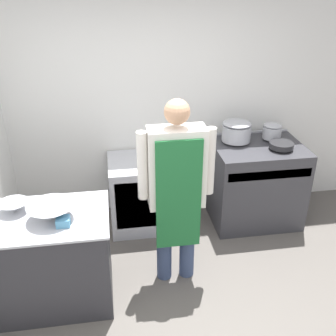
{
  "coord_description": "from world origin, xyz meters",
  "views": [
    {
      "loc": [
        -0.51,
        -2.2,
        2.67
      ],
      "look_at": [
        0.01,
        1.1,
        0.97
      ],
      "focal_mm": 42.0,
      "sensor_mm": 36.0,
      "label": 1
    }
  ],
  "objects_px": {
    "fridge_unit": "(140,193)",
    "stock_pot": "(237,131)",
    "stove": "(255,182)",
    "sauce_pot": "(272,131)",
    "mixing_bowl": "(51,212)",
    "saute_pan": "(281,145)",
    "person_cook": "(176,184)",
    "plastic_tub": "(63,222)"
  },
  "relations": [
    {
      "from": "mixing_bowl",
      "to": "stock_pot",
      "type": "distance_m",
      "value": 2.22
    },
    {
      "from": "stock_pot",
      "to": "sauce_pot",
      "type": "distance_m",
      "value": 0.42
    },
    {
      "from": "fridge_unit",
      "to": "person_cook",
      "type": "height_order",
      "value": "person_cook"
    },
    {
      "from": "mixing_bowl",
      "to": "sauce_pot",
      "type": "height_order",
      "value": "sauce_pot"
    },
    {
      "from": "stove",
      "to": "saute_pan",
      "type": "relative_size",
      "value": 3.81
    },
    {
      "from": "fridge_unit",
      "to": "saute_pan",
      "type": "bearing_deg",
      "value": -8.19
    },
    {
      "from": "plastic_tub",
      "to": "saute_pan",
      "type": "height_order",
      "value": "saute_pan"
    },
    {
      "from": "fridge_unit",
      "to": "person_cook",
      "type": "xyz_separation_m",
      "value": [
        0.24,
        -0.95,
        0.62
      ]
    },
    {
      "from": "saute_pan",
      "to": "plastic_tub",
      "type": "bearing_deg",
      "value": -156.22
    },
    {
      "from": "fridge_unit",
      "to": "stock_pot",
      "type": "bearing_deg",
      "value": 2.8
    },
    {
      "from": "fridge_unit",
      "to": "sauce_pot",
      "type": "height_order",
      "value": "sauce_pot"
    },
    {
      "from": "mixing_bowl",
      "to": "stock_pot",
      "type": "xyz_separation_m",
      "value": [
        1.9,
        1.14,
        0.14
      ]
    },
    {
      "from": "fridge_unit",
      "to": "saute_pan",
      "type": "height_order",
      "value": "saute_pan"
    },
    {
      "from": "stove",
      "to": "plastic_tub",
      "type": "height_order",
      "value": "stove"
    },
    {
      "from": "person_cook",
      "to": "plastic_tub",
      "type": "bearing_deg",
      "value": -165.26
    },
    {
      "from": "mixing_bowl",
      "to": "stove",
      "type": "bearing_deg",
      "value": 25.44
    },
    {
      "from": "saute_pan",
      "to": "sauce_pot",
      "type": "relative_size",
      "value": 1.26
    },
    {
      "from": "person_cook",
      "to": "mixing_bowl",
      "type": "height_order",
      "value": "person_cook"
    },
    {
      "from": "person_cook",
      "to": "sauce_pot",
      "type": "height_order",
      "value": "person_cook"
    },
    {
      "from": "stove",
      "to": "fridge_unit",
      "type": "distance_m",
      "value": 1.32
    },
    {
      "from": "fridge_unit",
      "to": "mixing_bowl",
      "type": "distance_m",
      "value": 1.45
    },
    {
      "from": "fridge_unit",
      "to": "plastic_tub",
      "type": "relative_size",
      "value": 7.48
    },
    {
      "from": "plastic_tub",
      "to": "saute_pan",
      "type": "relative_size",
      "value": 0.41
    },
    {
      "from": "person_cook",
      "to": "mixing_bowl",
      "type": "relative_size",
      "value": 4.69
    },
    {
      "from": "stock_pot",
      "to": "saute_pan",
      "type": "bearing_deg",
      "value": -32.94
    },
    {
      "from": "sauce_pot",
      "to": "mixing_bowl",
      "type": "bearing_deg",
      "value": -153.7
    },
    {
      "from": "stock_pot",
      "to": "plastic_tub",
      "type": "bearing_deg",
      "value": -145.23
    },
    {
      "from": "stove",
      "to": "plastic_tub",
      "type": "bearing_deg",
      "value": -151.18
    },
    {
      "from": "plastic_tub",
      "to": "mixing_bowl",
      "type": "bearing_deg",
      "value": 132.98
    },
    {
      "from": "stove",
      "to": "plastic_tub",
      "type": "xyz_separation_m",
      "value": [
        -2.02,
        -1.11,
        0.43
      ]
    },
    {
      "from": "stock_pot",
      "to": "sauce_pot",
      "type": "height_order",
      "value": "stock_pot"
    },
    {
      "from": "sauce_pot",
      "to": "fridge_unit",
      "type": "bearing_deg",
      "value": -177.97
    },
    {
      "from": "person_cook",
      "to": "mixing_bowl",
      "type": "bearing_deg",
      "value": -172.11
    },
    {
      "from": "stock_pot",
      "to": "saute_pan",
      "type": "height_order",
      "value": "stock_pot"
    },
    {
      "from": "plastic_tub",
      "to": "person_cook",
      "type": "bearing_deg",
      "value": 14.74
    },
    {
      "from": "person_cook",
      "to": "stock_pot",
      "type": "distance_m",
      "value": 1.31
    },
    {
      "from": "mixing_bowl",
      "to": "sauce_pot",
      "type": "xyz_separation_m",
      "value": [
        2.32,
        1.14,
        0.11
      ]
    },
    {
      "from": "stock_pot",
      "to": "person_cook",
      "type": "bearing_deg",
      "value": -130.45
    },
    {
      "from": "stock_pot",
      "to": "saute_pan",
      "type": "relative_size",
      "value": 1.24
    },
    {
      "from": "sauce_pot",
      "to": "stove",
      "type": "bearing_deg",
      "value": -145.24
    },
    {
      "from": "stove",
      "to": "saute_pan",
      "type": "xyz_separation_m",
      "value": [
        0.2,
        -0.13,
        0.52
      ]
    },
    {
      "from": "mixing_bowl",
      "to": "saute_pan",
      "type": "height_order",
      "value": "saute_pan"
    }
  ]
}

